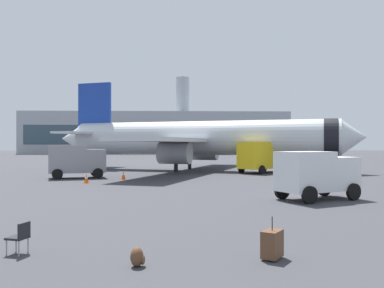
# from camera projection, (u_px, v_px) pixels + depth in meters

# --- Properties ---
(airplane_at_gate) EXTENTS (34.67, 31.72, 10.50)m
(airplane_at_gate) POSITION_uv_depth(u_px,v_px,m) (198.00, 138.00, 46.27)
(airplane_at_gate) COLOR silver
(airplane_at_gate) RESTS_ON ground
(service_truck) EXTENTS (5.23, 3.62, 2.90)m
(service_truck) POSITION_uv_depth(u_px,v_px,m) (76.00, 160.00, 36.21)
(service_truck) COLOR gray
(service_truck) RESTS_ON ground
(fuel_truck) EXTENTS (5.97, 5.91, 3.20)m
(fuel_truck) POSITION_uv_depth(u_px,v_px,m) (263.00, 156.00, 42.99)
(fuel_truck) COLOR yellow
(fuel_truck) RESTS_ON ground
(cargo_van) EXTENTS (4.83, 3.78, 2.60)m
(cargo_van) POSITION_uv_depth(u_px,v_px,m) (317.00, 173.00, 22.01)
(cargo_van) COLOR white
(cargo_van) RESTS_ON ground
(safety_cone_near) EXTENTS (0.44, 0.44, 0.70)m
(safety_cone_near) POSITION_uv_depth(u_px,v_px,m) (86.00, 179.00, 31.56)
(safety_cone_near) COLOR #F2590C
(safety_cone_near) RESTS_ON ground
(safety_cone_mid) EXTENTS (0.44, 0.44, 0.70)m
(safety_cone_mid) POSITION_uv_depth(u_px,v_px,m) (123.00, 175.00, 34.74)
(safety_cone_mid) COLOR #F2590C
(safety_cone_mid) RESTS_ON ground
(safety_cone_far) EXTENTS (0.44, 0.44, 0.66)m
(safety_cone_far) POSITION_uv_depth(u_px,v_px,m) (304.00, 177.00, 33.79)
(safety_cone_far) COLOR #F2590C
(safety_cone_far) RESTS_ON ground
(rolling_suitcase) EXTENTS (0.69, 0.75, 1.10)m
(rolling_suitcase) POSITION_uv_depth(u_px,v_px,m) (272.00, 244.00, 10.62)
(rolling_suitcase) COLOR brown
(rolling_suitcase) RESTS_ON ground
(traveller_backpack) EXTENTS (0.36, 0.40, 0.48)m
(traveller_backpack) POSITION_uv_depth(u_px,v_px,m) (138.00, 257.00, 9.95)
(traveller_backpack) COLOR brown
(traveller_backpack) RESTS_ON ground
(gate_chair) EXTENTS (0.60, 0.60, 0.86)m
(gate_chair) POSITION_uv_depth(u_px,v_px,m) (20.00, 236.00, 11.09)
(gate_chair) COLOR black
(gate_chair) RESTS_ON ground
(terminal_building) EXTENTS (84.44, 19.67, 25.29)m
(terminal_building) POSITION_uv_depth(u_px,v_px,m) (157.00, 133.00, 136.14)
(terminal_building) COLOR #9EA3AD
(terminal_building) RESTS_ON ground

